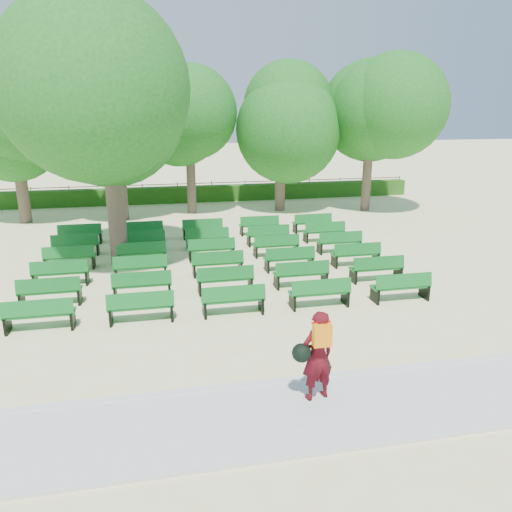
{
  "coord_description": "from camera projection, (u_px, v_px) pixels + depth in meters",
  "views": [
    {
      "loc": [
        -2.39,
        -14.85,
        5.38
      ],
      "look_at": [
        0.48,
        -1.0,
        1.1
      ],
      "focal_mm": 35.0,
      "sensor_mm": 36.0,
      "label": 1
    }
  ],
  "objects": [
    {
      "name": "person",
      "position": [
        316.0,
        354.0,
        9.2
      ],
      "size": [
        0.87,
        0.56,
        1.77
      ],
      "rotation": [
        0.0,
        0.0,
        3.36
      ],
      "color": "#4A0A12",
      "rests_on": "ground"
    },
    {
      "name": "ground",
      "position": [
        235.0,
        281.0,
        15.94
      ],
      "size": [
        120.0,
        120.0,
        0.0
      ],
      "primitive_type": "plane",
      "color": "beige"
    },
    {
      "name": "bench_array",
      "position": [
        214.0,
        265.0,
        17.28
      ],
      "size": [
        1.72,
        0.64,
        1.06
      ],
      "rotation": [
        0.0,
        0.0,
        -0.07
      ],
      "color": "#116622",
      "rests_on": "ground"
    },
    {
      "name": "tree_among",
      "position": [
        109.0,
        119.0,
        16.15
      ],
      "size": [
        5.61,
        5.61,
        7.51
      ],
      "color": "brown",
      "rests_on": "ground"
    },
    {
      "name": "curb",
      "position": [
        285.0,
        381.0,
        10.07
      ],
      "size": [
        30.0,
        0.12,
        0.1
      ],
      "primitive_type": "cube",
      "color": "silver",
      "rests_on": "ground"
    },
    {
      "name": "paving",
      "position": [
        302.0,
        415.0,
        9.0
      ],
      "size": [
        30.0,
        2.2,
        0.06
      ],
      "primitive_type": "cube",
      "color": "silver",
      "rests_on": "ground"
    },
    {
      "name": "hedge",
      "position": [
        196.0,
        194.0,
        28.93
      ],
      "size": [
        26.0,
        0.7,
        0.9
      ],
      "primitive_type": "cube",
      "color": "#275917",
      "rests_on": "ground"
    },
    {
      "name": "fence",
      "position": [
        195.0,
        200.0,
        29.43
      ],
      "size": [
        26.0,
        0.1,
        1.02
      ],
      "primitive_type": null,
      "color": "black",
      "rests_on": "ground"
    },
    {
      "name": "tree_line",
      "position": [
        203.0,
        216.0,
        25.31
      ],
      "size": [
        21.8,
        6.8,
        7.04
      ],
      "primitive_type": null,
      "color": "#1E681E",
      "rests_on": "ground"
    }
  ]
}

